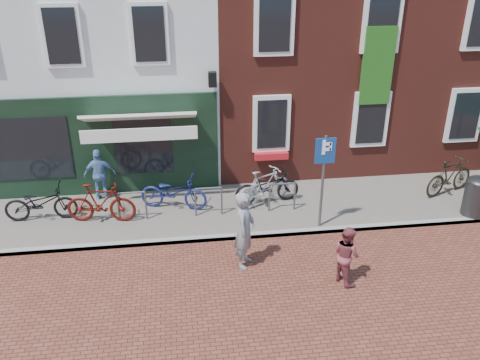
{
  "coord_description": "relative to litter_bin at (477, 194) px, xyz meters",
  "views": [
    {
      "loc": [
        -2.21,
        -10.51,
        6.67
      ],
      "look_at": [
        -0.78,
        0.24,
        1.54
      ],
      "focal_mm": 37.12,
      "sensor_mm": 36.0,
      "label": 1
    }
  ],
  "objects": [
    {
      "name": "ground",
      "position": [
        -5.58,
        -0.3,
        -0.71
      ],
      "size": [
        80.0,
        80.0,
        0.0
      ],
      "primitive_type": "plane",
      "color": "brown"
    },
    {
      "name": "sidewalk",
      "position": [
        -4.58,
        1.2,
        -0.66
      ],
      "size": [
        24.0,
        3.0,
        0.1
      ],
      "primitive_type": "cube",
      "color": "slate",
      "rests_on": "ground"
    },
    {
      "name": "building_stucco",
      "position": [
        -10.58,
        6.7,
        3.79
      ],
      "size": [
        8.0,
        8.0,
        9.0
      ],
      "primitive_type": "cube",
      "color": "silver",
      "rests_on": "ground"
    },
    {
      "name": "building_brick_mid",
      "position": [
        -3.58,
        6.7,
        4.29
      ],
      "size": [
        6.0,
        8.0,
        10.0
      ],
      "primitive_type": "cube",
      "color": "maroon",
      "rests_on": "ground"
    },
    {
      "name": "litter_bin",
      "position": [
        0.0,
        0.0,
        0.0
      ],
      "size": [
        0.64,
        0.64,
        1.17
      ],
      "color": "#2F2F31",
      "rests_on": "sidewalk"
    },
    {
      "name": "parking_sign",
      "position": [
        -4.29,
        -0.06,
        1.08
      ],
      "size": [
        0.5,
        0.08,
        2.48
      ],
      "color": "#4C4C4F",
      "rests_on": "sidewalk"
    },
    {
      "name": "woman",
      "position": [
        -6.42,
        -1.35,
        0.21
      ],
      "size": [
        0.65,
        0.79,
        1.84
      ],
      "primitive_type": "imported",
      "rotation": [
        0.0,
        0.0,
        1.2
      ],
      "color": "gray",
      "rests_on": "ground"
    },
    {
      "name": "boy",
      "position": [
        -4.35,
        -2.26,
        -0.03
      ],
      "size": [
        0.71,
        0.79,
        1.34
      ],
      "primitive_type": "imported",
      "rotation": [
        0.0,
        0.0,
        1.95
      ],
      "color": "brown",
      "rests_on": "ground"
    },
    {
      "name": "cafe_person",
      "position": [
        -10.04,
        2.28,
        0.14
      ],
      "size": [
        0.9,
        0.43,
        1.5
      ],
      "primitive_type": "imported",
      "rotation": [
        0.0,
        0.0,
        3.22
      ],
      "color": "#6486B4",
      "rests_on": "sidewalk"
    },
    {
      "name": "bicycle_0",
      "position": [
        -11.46,
        1.24,
        -0.12
      ],
      "size": [
        1.86,
        0.66,
        0.98
      ],
      "primitive_type": "imported",
      "rotation": [
        0.0,
        0.0,
        1.58
      ],
      "color": "black",
      "rests_on": "sidewalk"
    },
    {
      "name": "bicycle_1",
      "position": [
        -9.88,
        0.93,
        -0.07
      ],
      "size": [
        1.85,
        0.75,
        1.08
      ],
      "primitive_type": "imported",
      "rotation": [
        0.0,
        0.0,
        1.43
      ],
      "color": "#4C0E08",
      "rests_on": "sidewalk"
    },
    {
      "name": "bicycle_2",
      "position": [
        -8.0,
        1.42,
        -0.12
      ],
      "size": [
        1.96,
        1.14,
        0.98
      ],
      "primitive_type": "imported",
      "rotation": [
        0.0,
        0.0,
        1.29
      ],
      "color": "navy",
      "rests_on": "sidewalk"
    },
    {
      "name": "bicycle_3",
      "position": [
        -5.52,
        1.29,
        -0.07
      ],
      "size": [
        1.83,
        1.28,
        1.08
      ],
      "primitive_type": "imported",
      "rotation": [
        0.0,
        0.0,
        2.05
      ],
      "color": "#9C9D9E",
      "rests_on": "sidewalk"
    },
    {
      "name": "bicycle_4",
      "position": [
        -5.4,
        1.42,
        -0.12
      ],
      "size": [
        1.92,
        0.87,
        0.98
      ],
      "primitive_type": "imported",
      "rotation": [
        0.0,
        0.0,
        1.7
      ],
      "color": "black",
      "rests_on": "sidewalk"
    },
    {
      "name": "bicycle_5",
      "position": [
        -0.06,
        1.28,
        -0.07
      ],
      "size": [
        1.86,
        1.13,
        1.08
      ],
      "primitive_type": "imported",
      "rotation": [
        0.0,
        0.0,
        1.94
      ],
      "color": "black",
      "rests_on": "sidewalk"
    }
  ]
}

